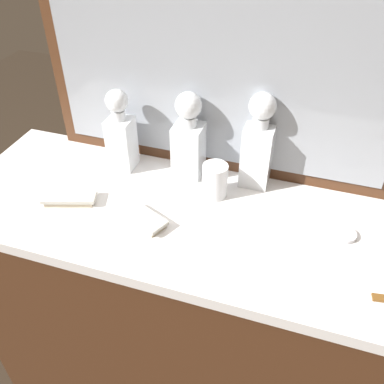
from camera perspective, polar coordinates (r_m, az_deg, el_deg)
The scene contains 10 objects.
ground_plane at distance 1.94m, azimuth 0.00°, elevation -24.13°, with size 6.00×6.00×0.00m, color #2D2319.
dresser at distance 1.53m, azimuth 0.00°, elevation -16.14°, with size 1.40×0.52×0.94m.
dresser_mirror at distance 1.19m, azimuth 3.83°, elevation 18.30°, with size 1.06×0.03×0.75m.
crystal_decanter_far_left at distance 1.28m, azimuth -0.45°, elevation 6.60°, with size 0.09×0.09×0.27m.
crystal_decanter_rear at distance 1.25m, azimuth 8.81°, elevation 5.70°, with size 0.08×0.08×0.29m.
crystal_decanter_center at distance 1.33m, azimuth -9.49°, elevation 7.20°, with size 0.08×0.08×0.26m.
crystal_tumbler_center at distance 1.22m, azimuth 3.08°, elevation 1.40°, with size 0.07×0.07×0.10m.
silver_brush_far_left at distance 1.27m, azimuth -16.09°, elevation -0.78°, with size 0.16×0.11×0.02m.
silver_brush_left at distance 1.16m, azimuth -6.45°, elevation -3.60°, with size 0.14×0.11×0.02m.
porcelain_dish at distance 1.19m, azimuth 19.77°, elevation -5.40°, with size 0.06×0.06×0.01m.
Camera 1 is at (0.27, -0.84, 1.73)m, focal length 39.75 mm.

